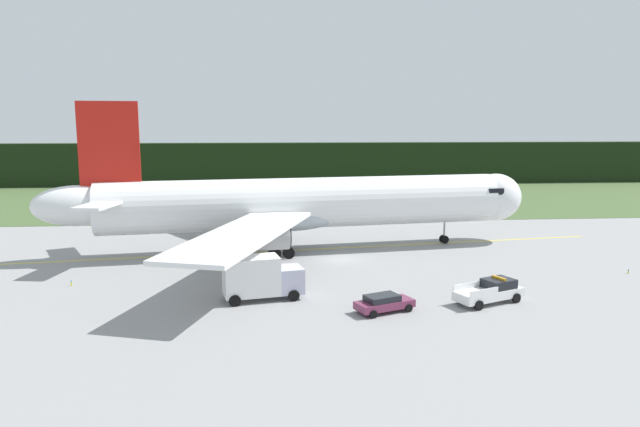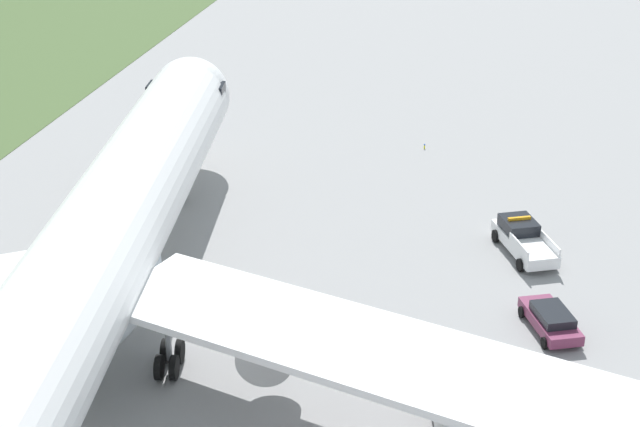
{
  "view_description": "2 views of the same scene",
  "coord_description": "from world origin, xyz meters",
  "px_view_note": "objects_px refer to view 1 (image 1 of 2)",
  "views": [
    {
      "loc": [
        -6.95,
        -57.74,
        13.89
      ],
      "look_at": [
        -1.66,
        5.57,
        3.86
      ],
      "focal_mm": 32.93,
      "sensor_mm": 36.0,
      "label": 1
    },
    {
      "loc": [
        -43.33,
        -13.98,
        26.33
      ],
      "look_at": [
        3.15,
        -4.5,
        4.55
      ],
      "focal_mm": 55.58,
      "sensor_mm": 36.0,
      "label": 2
    }
  ],
  "objects_px": {
    "ops_pickup_truck": "(491,291)",
    "catering_truck": "(260,277)",
    "airliner": "(299,204)",
    "staff_car": "(384,303)"
  },
  "relations": [
    {
      "from": "ops_pickup_truck",
      "to": "catering_truck",
      "type": "bearing_deg",
      "value": 172.67
    },
    {
      "from": "airliner",
      "to": "staff_car",
      "type": "bearing_deg",
      "value": -76.31
    },
    {
      "from": "ops_pickup_truck",
      "to": "staff_car",
      "type": "relative_size",
      "value": 1.27
    },
    {
      "from": "staff_car",
      "to": "ops_pickup_truck",
      "type": "bearing_deg",
      "value": 10.02
    },
    {
      "from": "catering_truck",
      "to": "staff_car",
      "type": "height_order",
      "value": "catering_truck"
    },
    {
      "from": "airliner",
      "to": "staff_car",
      "type": "relative_size",
      "value": 11.3
    },
    {
      "from": "airliner",
      "to": "ops_pickup_truck",
      "type": "xyz_separation_m",
      "value": [
        13.89,
        -19.95,
        -4.13
      ]
    },
    {
      "from": "airliner",
      "to": "ops_pickup_truck",
      "type": "relative_size",
      "value": 8.91
    },
    {
      "from": "airliner",
      "to": "catering_truck",
      "type": "height_order",
      "value": "airliner"
    },
    {
      "from": "staff_car",
      "to": "airliner",
      "type": "bearing_deg",
      "value": 103.69
    }
  ]
}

